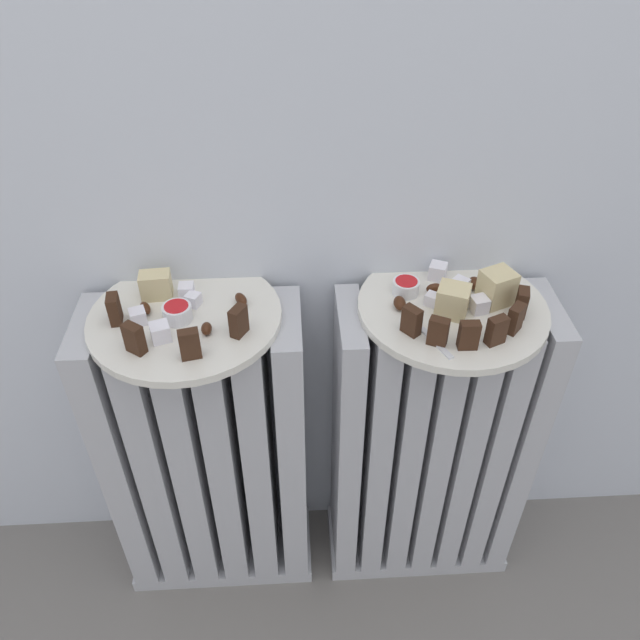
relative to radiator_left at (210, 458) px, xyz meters
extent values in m
cube|color=#B2B2B7|center=(0.00, 0.00, -0.29)|extent=(0.35, 0.15, 0.03)
cube|color=#B2B2B7|center=(-0.14, 0.00, 0.02)|extent=(0.04, 0.15, 0.59)
cube|color=#B2B2B7|center=(-0.09, 0.00, 0.02)|extent=(0.04, 0.15, 0.59)
cube|color=#B2B2B7|center=(-0.03, 0.00, 0.02)|extent=(0.04, 0.15, 0.59)
cube|color=#B2B2B7|center=(0.03, 0.00, 0.02)|extent=(0.04, 0.15, 0.59)
cube|color=#B2B2B7|center=(0.09, 0.00, 0.02)|extent=(0.04, 0.15, 0.59)
cube|color=#B2B2B7|center=(0.14, 0.00, 0.02)|extent=(0.04, 0.15, 0.59)
cube|color=#B2B2B7|center=(0.39, 0.00, -0.29)|extent=(0.35, 0.15, 0.03)
cube|color=#B2B2B7|center=(0.24, 0.00, 0.02)|extent=(0.04, 0.15, 0.59)
cube|color=#B2B2B7|center=(0.29, 0.00, 0.02)|extent=(0.04, 0.15, 0.59)
cube|color=#B2B2B7|center=(0.34, 0.00, 0.02)|extent=(0.04, 0.15, 0.59)
cube|color=#B2B2B7|center=(0.39, 0.00, 0.02)|extent=(0.04, 0.15, 0.59)
cube|color=#B2B2B7|center=(0.44, 0.00, 0.02)|extent=(0.04, 0.15, 0.59)
cube|color=#B2B2B7|center=(0.49, 0.00, 0.02)|extent=(0.04, 0.15, 0.59)
cube|color=#B2B2B7|center=(0.54, 0.00, 0.02)|extent=(0.04, 0.15, 0.59)
cylinder|color=silver|center=(0.00, 0.00, 0.32)|extent=(0.28, 0.28, 0.01)
cylinder|color=silver|center=(0.39, 0.00, 0.32)|extent=(0.28, 0.28, 0.01)
cube|color=#382114|center=(-0.09, -0.01, 0.35)|extent=(0.02, 0.03, 0.04)
cube|color=#382114|center=(-0.05, -0.08, 0.35)|extent=(0.03, 0.03, 0.04)
cube|color=#382114|center=(0.02, -0.09, 0.35)|extent=(0.03, 0.02, 0.04)
cube|color=#382114|center=(0.08, -0.05, 0.35)|extent=(0.03, 0.03, 0.04)
cube|color=beige|center=(-0.04, 0.05, 0.34)|extent=(0.05, 0.03, 0.04)
cube|color=white|center=(-0.06, -0.02, 0.34)|extent=(0.03, 0.03, 0.02)
cube|color=white|center=(-0.03, -0.05, 0.34)|extent=(0.03, 0.03, 0.03)
cube|color=white|center=(0.01, 0.02, 0.33)|extent=(0.03, 0.03, 0.02)
cube|color=white|center=(0.00, 0.04, 0.34)|extent=(0.02, 0.02, 0.02)
ellipsoid|color=#3D1E0F|center=(0.08, 0.02, 0.33)|extent=(0.03, 0.03, 0.02)
ellipsoid|color=#3D1E0F|center=(0.04, -0.04, 0.33)|extent=(0.02, 0.02, 0.02)
ellipsoid|color=#3D1E0F|center=(-0.06, 0.01, 0.33)|extent=(0.02, 0.03, 0.01)
cylinder|color=white|center=(-0.01, -0.01, 0.34)|extent=(0.04, 0.04, 0.02)
cylinder|color=red|center=(-0.01, -0.01, 0.34)|extent=(0.03, 0.03, 0.01)
cube|color=#382114|center=(0.32, -0.06, 0.35)|extent=(0.03, 0.03, 0.04)
cube|color=#382114|center=(0.35, -0.08, 0.35)|extent=(0.03, 0.02, 0.04)
cube|color=#382114|center=(0.39, -0.09, 0.35)|extent=(0.03, 0.02, 0.04)
cube|color=#382114|center=(0.43, -0.09, 0.35)|extent=(0.03, 0.02, 0.04)
cube|color=#382114|center=(0.46, -0.06, 0.35)|extent=(0.03, 0.03, 0.04)
cube|color=#382114|center=(0.48, -0.03, 0.35)|extent=(0.02, 0.03, 0.04)
cube|color=beige|center=(0.38, -0.02, 0.35)|extent=(0.06, 0.05, 0.04)
cube|color=beige|center=(0.45, 0.00, 0.35)|extent=(0.06, 0.05, 0.05)
cube|color=white|center=(0.38, 0.07, 0.34)|extent=(0.03, 0.03, 0.02)
cube|color=white|center=(0.42, -0.02, 0.34)|extent=(0.03, 0.03, 0.02)
cube|color=white|center=(0.36, 0.00, 0.33)|extent=(0.03, 0.03, 0.02)
cube|color=white|center=(0.40, 0.03, 0.34)|extent=(0.03, 0.03, 0.02)
ellipsoid|color=#3D1E0F|center=(0.43, 0.04, 0.33)|extent=(0.02, 0.03, 0.02)
ellipsoid|color=#3D1E0F|center=(0.37, 0.03, 0.33)|extent=(0.03, 0.02, 0.02)
ellipsoid|color=#3D1E0F|center=(0.40, -0.07, 0.33)|extent=(0.02, 0.02, 0.02)
ellipsoid|color=#3D1E0F|center=(0.31, 0.00, 0.33)|extent=(0.02, 0.03, 0.02)
cylinder|color=white|center=(0.32, 0.03, 0.33)|extent=(0.04, 0.04, 0.02)
cylinder|color=red|center=(0.32, 0.03, 0.34)|extent=(0.03, 0.03, 0.01)
cube|color=silver|center=(0.35, -0.08, 0.33)|extent=(0.04, 0.07, 0.00)
cube|color=silver|center=(0.32, -0.03, 0.33)|extent=(0.03, 0.03, 0.00)
camera|label=1|loc=(0.15, -0.71, 0.88)|focal=35.11mm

